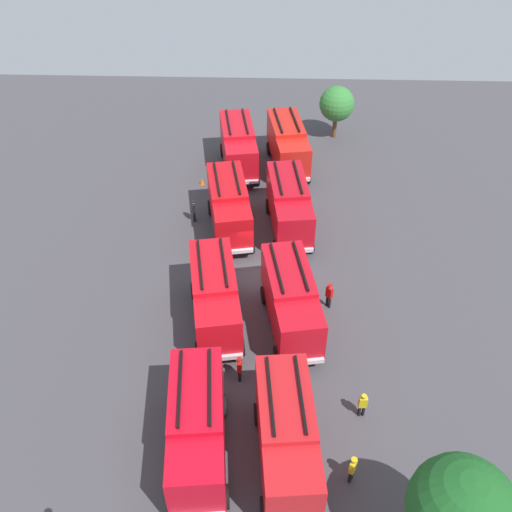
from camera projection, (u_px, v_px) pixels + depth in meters
ground_plane at (256, 272)px, 37.92m from camera, size 63.76×63.76×0.00m
fire_truck_0 at (238, 146)px, 46.53m from camera, size 7.49×3.64×3.88m
fire_truck_1 at (229, 206)px, 40.04m from camera, size 7.52×3.78×3.88m
fire_truck_2 at (215, 296)px, 33.09m from camera, size 7.51×3.73×3.88m
fire_truck_3 at (197, 427)px, 26.45m from camera, size 7.41×3.33×3.88m
fire_truck_4 at (288, 144)px, 46.76m from camera, size 7.50×3.70×3.88m
fire_truck_5 at (289, 205)px, 40.12m from camera, size 7.45×3.47×3.88m
fire_truck_6 at (291, 300)px, 32.86m from camera, size 7.51×3.75×3.88m
fire_truck_7 at (287, 435)px, 26.13m from camera, size 7.40×3.30×3.88m
firefighter_0 at (363, 404)px, 28.85m from camera, size 0.27×0.43×1.65m
firefighter_1 at (194, 210)px, 41.69m from camera, size 0.45×0.29×1.73m
firefighter_2 at (353, 468)px, 26.07m from camera, size 0.48×0.41×1.80m
firefighter_3 at (329, 294)px, 34.80m from camera, size 0.47×0.47×1.82m
firefighter_4 at (240, 368)px, 30.55m from camera, size 0.43×0.28×1.74m
tree_0 at (337, 104)px, 50.06m from camera, size 3.08×3.08×4.77m
tree_1 at (462, 511)px, 21.16m from camera, size 4.20×4.20×6.51m
traffic_cone_0 at (202, 181)px, 45.88m from camera, size 0.39×0.39×0.56m
traffic_cone_1 at (299, 266)px, 37.86m from camera, size 0.48×0.48×0.69m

